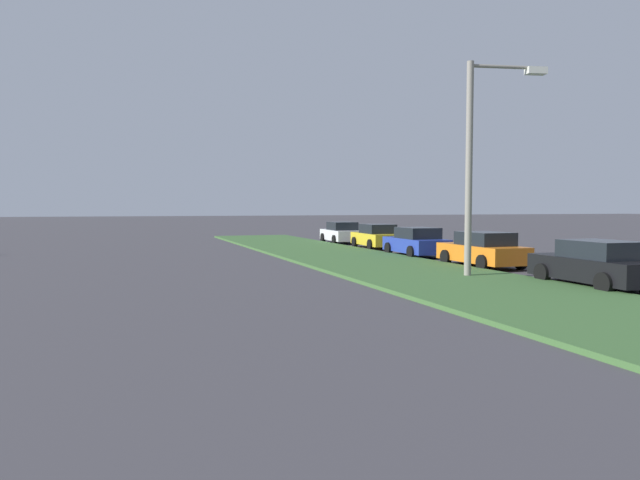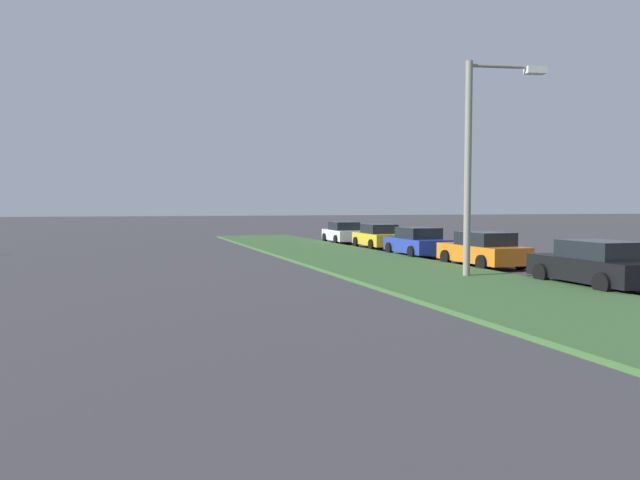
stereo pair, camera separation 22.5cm
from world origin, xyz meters
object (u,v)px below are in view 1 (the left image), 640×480
parked_car_orange (483,250)px  parked_car_white (341,233)px  parked_car_yellow (377,237)px  streetlight (479,153)px  parked_car_black (596,264)px  parked_car_blue (416,242)px

parked_car_orange → parked_car_white: (16.54, -0.11, 0.00)m
parked_car_orange → parked_car_white: same height
parked_car_yellow → streetlight: size_ratio=0.59×
parked_car_black → parked_car_white: size_ratio=1.00×
parked_car_blue → streetlight: (-8.78, 2.37, 3.67)m
parked_car_black → parked_car_blue: size_ratio=1.00×
parked_car_blue → streetlight: size_ratio=0.58×
parked_car_blue → parked_car_white: size_ratio=0.99×
parked_car_black → parked_car_yellow: 17.61m
parked_car_yellow → parked_car_blue: bearing=178.6°
parked_car_orange → parked_car_blue: (5.51, 0.12, 0.00)m
parked_car_orange → parked_car_yellow: size_ratio=0.98×
parked_car_white → streetlight: 20.31m
parked_car_orange → parked_car_blue: same height
streetlight → parked_car_white: bearing=-7.5°
parked_car_black → parked_car_blue: bearing=1.7°
parked_car_white → parked_car_orange: bearing=-177.4°
parked_car_blue → parked_car_yellow: (5.72, -0.45, 0.00)m
parked_car_orange → parked_car_yellow: same height
parked_car_black → parked_car_orange: bearing=0.0°
parked_car_black → streetlight: streetlight is taller
parked_car_orange → parked_car_white: bearing=-0.3°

